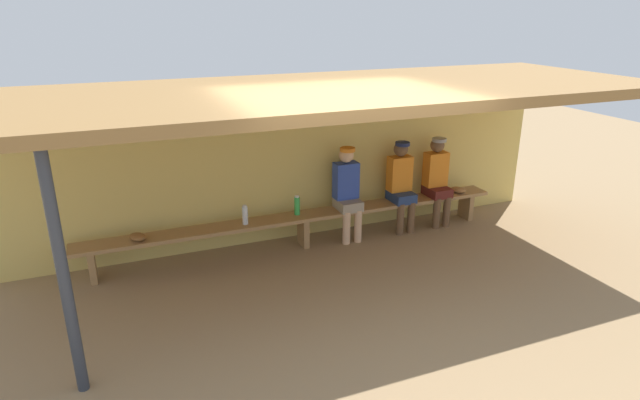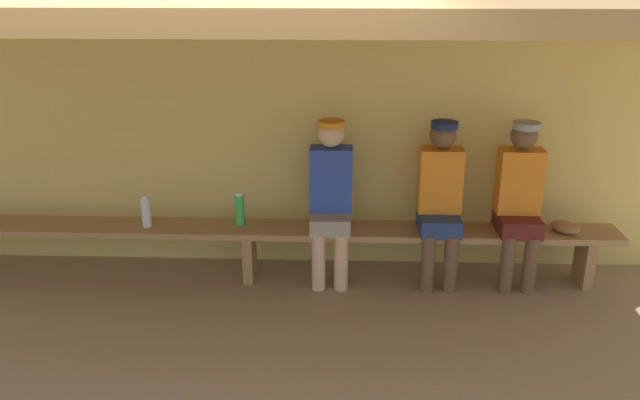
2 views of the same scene
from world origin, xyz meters
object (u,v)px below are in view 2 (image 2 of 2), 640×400
Objects in this scene: player_in_white at (440,196)px; player_rightmost at (519,197)px; bench at (249,235)px; player_leftmost at (331,194)px; water_bottle_blue at (146,212)px; water_bottle_green at (240,209)px; baseball_glove_dark_brown at (565,227)px.

player_rightmost is at bearing 0.00° from player_in_white.
bench is 1.58m from player_in_white.
player_rightmost is at bearing 0.00° from player_leftmost.
water_bottle_blue reaches higher than bench.
bench is at bearing 1.97° from water_bottle_blue.
water_bottle_green is (-0.74, 0.04, -0.15)m from player_leftmost.
player_in_white is at bearing 0.13° from bench.
player_in_white is (0.87, 0.00, 0.00)m from player_leftmost.
player_leftmost is at bearing -2.93° from water_bottle_green.
player_in_white reaches higher than bench.
water_bottle_blue is (-1.50, -0.03, -0.16)m from player_leftmost.
water_bottle_green is 1.15× the size of baseball_glove_dark_brown.
water_bottle_green is at bearing 47.08° from baseball_glove_dark_brown.
baseball_glove_dark_brown reaches higher than bench.
player_in_white is 1.03m from baseball_glove_dark_brown.
player_leftmost is at bearing 1.22° from water_bottle_blue.
bench is 0.76m from player_leftmost.
water_bottle_blue is at bearing -178.78° from player_leftmost.
water_bottle_blue is at bearing -179.23° from player_in_white.
player_leftmost is 0.87m from player_in_white.
player_in_white is (1.54, 0.00, 0.36)m from bench.
bench is 2.55m from baseball_glove_dark_brown.
player_rightmost is 3.00m from water_bottle_blue.
water_bottle_blue is (-0.75, -0.07, -0.00)m from water_bottle_green.
bench is at bearing -179.91° from player_rightmost.
player_leftmost reaches higher than bench.
bench is 25.00× the size of baseball_glove_dark_brown.
player_in_white reaches higher than water_bottle_green.
player_rightmost reaches higher than water_bottle_green.
baseball_glove_dark_brown is (2.55, -0.03, 0.12)m from bench.
player_rightmost is 5.03× the size of water_bottle_blue.
baseball_glove_dark_brown is (1.88, -0.03, -0.24)m from player_leftmost.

